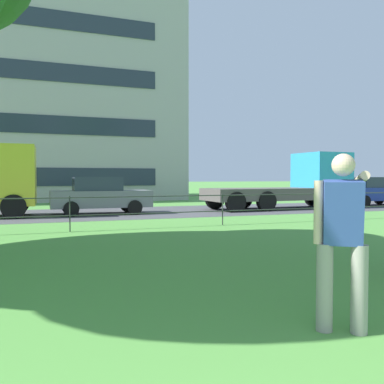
% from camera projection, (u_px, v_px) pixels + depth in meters
% --- Properties ---
extents(street_strip, '(80.00, 6.24, 0.01)m').
position_uv_depth(street_strip, '(60.00, 215.00, 16.89)').
color(street_strip, '#4C4C51').
rests_on(street_strip, ground).
extents(park_fence, '(28.08, 0.04, 1.00)m').
position_uv_depth(park_fence, '(70.00, 208.00, 11.52)').
color(park_fence, '#333833').
rests_on(park_fence, ground).
extents(person_thrower, '(0.78, 0.65, 1.74)m').
position_uv_depth(person_thrower, '(342.00, 236.00, 4.02)').
color(person_thrower, gray).
rests_on(person_thrower, ground).
extents(car_grey_right, '(4.01, 1.84, 1.54)m').
position_uv_depth(car_grey_right, '(100.00, 195.00, 17.07)').
color(car_grey_right, slate).
rests_on(car_grey_right, ground).
extents(flatbed_truck_center, '(7.37, 2.62, 2.75)m').
position_uv_depth(flatbed_truck_center, '(297.00, 184.00, 20.43)').
color(flatbed_truck_center, '#2D99D1').
rests_on(flatbed_truck_center, ground).
extents(car_blue_left, '(4.02, 1.85, 1.54)m').
position_uv_depth(car_blue_left, '(372.00, 191.00, 22.39)').
color(car_blue_left, '#233899').
rests_on(car_blue_left, ground).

